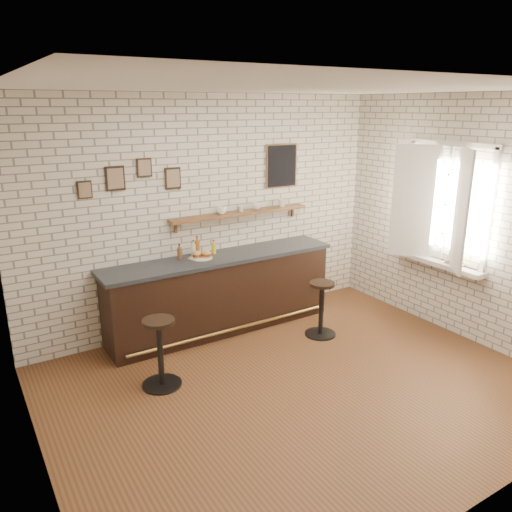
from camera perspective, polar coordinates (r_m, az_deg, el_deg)
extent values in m
plane|color=brown|center=(5.46, 5.01, -14.67)|extent=(5.00, 5.00, 0.00)
cube|color=black|center=(6.53, -4.00, -4.45)|extent=(3.00, 0.58, 0.96)
cube|color=#2D333A|center=(6.36, -4.09, -0.21)|extent=(3.10, 0.62, 0.05)
cylinder|color=olive|center=(6.41, -2.57, -8.34)|extent=(2.79, 0.04, 0.04)
cylinder|color=white|center=(6.28, -6.29, -0.21)|extent=(0.28, 0.28, 0.01)
cylinder|color=#DFA14F|center=(6.32, -5.86, -0.02)|extent=(0.05, 0.05, 0.00)
cylinder|color=#DFA14F|center=(6.29, -6.09, -0.12)|extent=(0.05, 0.05, 0.00)
cylinder|color=#DFA14F|center=(6.29, -7.50, -0.15)|extent=(0.06, 0.06, 0.00)
cylinder|color=#DFA14F|center=(6.33, -6.10, 0.01)|extent=(0.06, 0.06, 0.00)
cylinder|color=#DFA14F|center=(6.19, -7.07, -0.42)|extent=(0.06, 0.06, 0.00)
cylinder|color=#DFA14F|center=(6.32, -5.85, -0.02)|extent=(0.04, 0.04, 0.00)
cylinder|color=#DFA14F|center=(6.22, -6.14, -0.29)|extent=(0.05, 0.05, 0.00)
cylinder|color=#DFA14F|center=(6.17, -7.02, -0.46)|extent=(0.04, 0.04, 0.00)
cylinder|color=#DFA14F|center=(6.23, -7.65, -0.34)|extent=(0.05, 0.05, 0.00)
cylinder|color=#DFA14F|center=(6.25, -5.82, -0.22)|extent=(0.06, 0.06, 0.00)
cylinder|color=brown|center=(6.25, -8.72, 0.27)|extent=(0.06, 0.06, 0.15)
cylinder|color=brown|center=(6.22, -8.76, 1.08)|extent=(0.02, 0.02, 0.03)
cylinder|color=black|center=(6.22, -8.77, 1.28)|extent=(0.02, 0.02, 0.01)
cylinder|color=silver|center=(6.32, -7.16, 0.61)|extent=(0.06, 0.06, 0.17)
cylinder|color=silver|center=(6.29, -7.19, 1.52)|extent=(0.02, 0.02, 0.04)
cylinder|color=black|center=(6.29, -7.20, 1.74)|extent=(0.02, 0.02, 0.01)
cylinder|color=#994F18|center=(6.34, -6.72, 0.85)|extent=(0.06, 0.06, 0.21)
cylinder|color=#994F18|center=(6.30, -6.76, 1.96)|extent=(0.02, 0.02, 0.05)
cylinder|color=black|center=(6.29, -6.77, 2.22)|extent=(0.03, 0.03, 0.01)
cylinder|color=gold|center=(6.44, -4.85, 0.87)|extent=(0.06, 0.06, 0.14)
cylinder|color=gold|center=(6.42, -4.87, 1.60)|extent=(0.03, 0.03, 0.03)
cylinder|color=maroon|center=(6.41, -4.87, 1.77)|extent=(0.03, 0.03, 0.01)
cylinder|color=black|center=(5.56, -10.67, -14.19)|extent=(0.42, 0.42, 0.02)
cylinder|color=black|center=(5.38, -10.88, -10.93)|extent=(0.06, 0.06, 0.69)
cylinder|color=black|center=(5.22, -11.10, -7.36)|extent=(0.39, 0.39, 0.04)
cylinder|color=black|center=(6.59, 7.34, -8.80)|extent=(0.40, 0.40, 0.02)
cylinder|color=black|center=(6.45, 7.45, -6.09)|extent=(0.06, 0.06, 0.66)
cylinder|color=black|center=(6.33, 7.57, -3.19)|extent=(0.35, 0.35, 0.04)
cube|color=brown|center=(6.60, -1.76, 4.90)|extent=(2.00, 0.18, 0.04)
cube|color=brown|center=(6.29, -9.19, 3.34)|extent=(0.03, 0.04, 0.16)
cube|color=brown|center=(7.16, 4.22, 5.15)|extent=(0.03, 0.04, 0.16)
imported|color=white|center=(6.45, -3.98, 5.22)|extent=(0.16, 0.16, 0.10)
imported|color=white|center=(6.60, -1.72, 5.43)|extent=(0.12, 0.12, 0.08)
imported|color=white|center=(6.71, 0.05, 5.70)|extent=(0.16, 0.16, 0.10)
imported|color=white|center=(6.94, 3.00, 6.05)|extent=(0.12, 0.12, 0.10)
cube|color=black|center=(5.96, -15.80, 8.53)|extent=(0.22, 0.02, 0.28)
cube|color=black|center=(6.05, -12.66, 9.83)|extent=(0.18, 0.02, 0.22)
cube|color=black|center=(6.19, -9.49, 8.76)|extent=(0.20, 0.02, 0.26)
cube|color=black|center=(5.89, -19.00, 7.17)|extent=(0.16, 0.02, 0.20)
cube|color=black|center=(6.95, 2.93, 10.24)|extent=(0.46, 0.02, 0.56)
cube|color=white|center=(6.87, 19.93, -0.66)|extent=(0.20, 1.35, 0.06)
cube|color=white|center=(6.66, 21.62, 11.85)|extent=(0.05, 1.30, 0.06)
cube|color=white|center=(6.92, 20.29, -0.57)|extent=(0.05, 1.30, 0.06)
cube|color=white|center=(6.41, 25.15, 4.48)|extent=(0.05, 0.06, 1.50)
cube|color=white|center=(7.12, 17.13, 6.43)|extent=(0.05, 0.06, 1.50)
cube|color=white|center=(6.46, 22.21, 4.91)|extent=(0.40, 0.46, 1.46)
cube|color=white|center=(6.82, 18.17, 5.90)|extent=(0.40, 0.46, 1.46)
imported|color=tan|center=(6.69, 21.59, -0.92)|extent=(0.23, 0.27, 0.02)
imported|color=tan|center=(6.70, 21.44, -0.71)|extent=(0.16, 0.21, 0.02)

